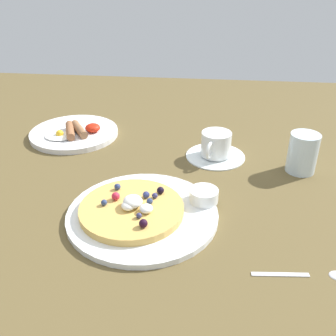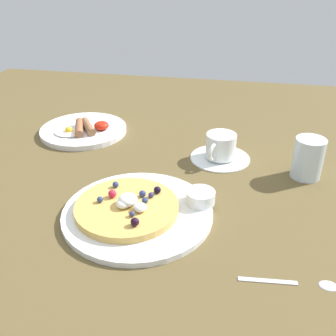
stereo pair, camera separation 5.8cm
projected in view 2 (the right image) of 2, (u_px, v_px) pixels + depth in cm
name	position (u px, v px, depth cm)	size (l,w,h in cm)	color
ground_plane	(161.00, 189.00, 83.36)	(166.30, 159.23, 3.00)	brown
pancake_plate	(138.00, 213.00, 72.41)	(28.27, 28.27, 1.11)	white
pancake_with_berries	(127.00, 207.00, 71.65)	(19.43, 19.43, 3.57)	tan
syrup_ramekin	(200.00, 197.00, 73.78)	(5.63, 5.63, 2.53)	white
breakfast_plate	(84.00, 130.00, 105.71)	(23.40, 23.40, 1.39)	white
fried_breakfast	(84.00, 128.00, 103.10)	(13.58, 10.42, 2.38)	#8C603E
coffee_saucer	(220.00, 157.00, 92.45)	(14.26, 14.26, 0.62)	white
coffee_cup	(221.00, 145.00, 90.70)	(7.13, 9.91, 5.76)	white
teaspoon	(306.00, 283.00, 57.42)	(14.74, 2.59, 0.60)	silver
water_glass	(308.00, 158.00, 83.14)	(6.49, 6.49, 9.03)	silver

